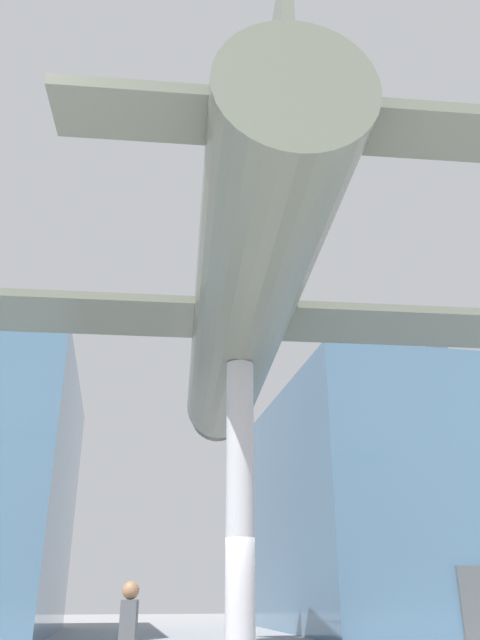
# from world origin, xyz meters

# --- Properties ---
(glass_pavilion_right) EXTENTS (9.86, 13.14, 10.63)m
(glass_pavilion_right) POSITION_xyz_m (9.48, 13.72, 5.02)
(glass_pavilion_right) COLOR slate
(glass_pavilion_right) RESTS_ON ground_plane
(support_pylon_central) EXTENTS (0.60, 0.60, 6.23)m
(support_pylon_central) POSITION_xyz_m (0.00, 0.00, 3.11)
(support_pylon_central) COLOR #B7B7BC
(support_pylon_central) RESTS_ON ground_plane
(suspended_airplane) EXTENTS (19.94, 16.47, 3.59)m
(suspended_airplane) POSITION_xyz_m (0.03, 0.28, 7.33)
(suspended_airplane) COLOR slate
(suspended_airplane) RESTS_ON support_pylon_central
(visitor_person) EXTENTS (0.27, 0.42, 1.63)m
(visitor_person) POSITION_xyz_m (-2.22, -3.28, 0.93)
(visitor_person) COLOR #4C4238
(visitor_person) RESTS_ON ground_plane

